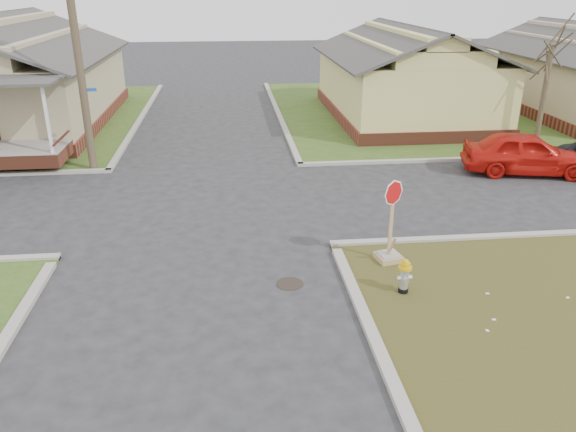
{
  "coord_description": "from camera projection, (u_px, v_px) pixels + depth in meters",
  "views": [
    {
      "loc": [
        0.93,
        -11.96,
        6.51
      ],
      "look_at": [
        2.32,
        1.0,
        1.1
      ],
      "focal_mm": 35.0,
      "sensor_mm": 36.0,
      "label": 1
    }
  ],
  "objects": [
    {
      "name": "side_house_yellow",
      "position": [
        405.0,
        75.0,
        28.68
      ],
      "size": [
        7.6,
        11.6,
        4.7
      ],
      "color": "brown",
      "rests_on": "ground"
    },
    {
      "name": "manhole",
      "position": [
        290.0,
        284.0,
        13.14
      ],
      "size": [
        0.64,
        0.64,
        0.01
      ],
      "primitive_type": "cylinder",
      "color": "black",
      "rests_on": "ground"
    },
    {
      "name": "utility_pole",
      "position": [
        76.0,
        41.0,
        19.36
      ],
      "size": [
        1.8,
        0.28,
        9.0
      ],
      "color": "#473A29",
      "rests_on": "ground"
    },
    {
      "name": "ground",
      "position": [
        196.0,
        278.0,
        13.38
      ],
      "size": [
        120.0,
        120.0,
        0.0
      ],
      "primitive_type": "plane",
      "color": "#272729",
      "rests_on": "ground"
    },
    {
      "name": "tree_mid_right",
      "position": [
        544.0,
        97.0,
        23.3
      ],
      "size": [
        0.22,
        0.22,
        4.2
      ],
      "primitive_type": "cylinder",
      "color": "#473A29",
      "rests_on": "verge_far_right"
    },
    {
      "name": "fire_hydrant",
      "position": [
        405.0,
        274.0,
        12.53
      ],
      "size": [
        0.31,
        0.31,
        0.83
      ],
      "rotation": [
        0.0,
        0.0,
        0.05
      ],
      "color": "black",
      "rests_on": "ground"
    },
    {
      "name": "curbs",
      "position": [
        203.0,
        203.0,
        17.98
      ],
      "size": [
        80.0,
        40.0,
        0.12
      ],
      "primitive_type": null,
      "color": "#A19D91",
      "rests_on": "ground"
    },
    {
      "name": "stop_sign",
      "position": [
        390.0,
        243.0,
        14.0
      ],
      "size": [
        0.61,
        0.59,
        2.14
      ],
      "rotation": [
        0.0,
        0.0,
        0.2
      ],
      "color": "tan",
      "rests_on": "ground"
    },
    {
      "name": "red_sedan",
      "position": [
        526.0,
        153.0,
        20.53
      ],
      "size": [
        4.79,
        2.75,
        1.53
      ],
      "primitive_type": "imported",
      "rotation": [
        0.0,
        0.0,
        1.35
      ],
      "color": "red",
      "rests_on": "ground"
    }
  ]
}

